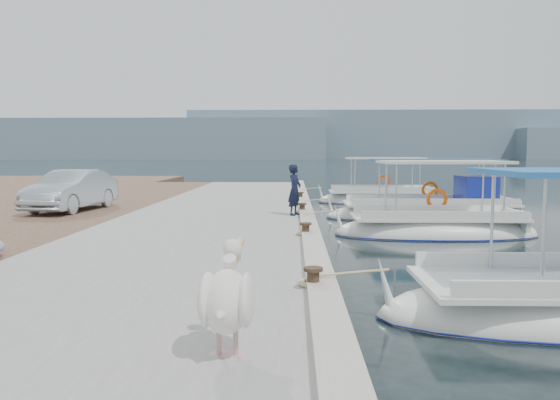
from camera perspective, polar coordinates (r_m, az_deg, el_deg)
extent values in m
plane|color=black|center=(11.53, 4.60, -7.43)|extent=(400.00, 400.00, 0.00)
cube|color=gray|center=(16.56, -6.80, -2.76)|extent=(6.00, 40.00, 0.50)
cube|color=#A39D91|center=(16.36, 2.88, -1.74)|extent=(0.44, 40.00, 0.12)
cube|color=#4C3428|center=(17.97, -22.80, -2.51)|extent=(4.00, 40.00, 0.50)
cube|color=slate|center=(209.86, -15.09, 6.06)|extent=(140.00, 40.00, 14.00)
cube|color=slate|center=(225.04, 11.91, 6.55)|extent=(160.00, 40.00, 18.00)
cylinder|color=silver|center=(7.84, 25.82, -3.77)|extent=(0.05, 0.05, 1.60)
ellipsoid|color=silver|center=(16.95, 15.96, -3.43)|extent=(6.02, 2.29, 1.30)
ellipsoid|color=navy|center=(16.95, 15.95, -3.50)|extent=(6.05, 2.34, 0.22)
cube|color=silver|center=(16.88, 16.00, -1.75)|extent=(4.94, 1.97, 0.08)
cube|color=silver|center=(16.81, 16.63, 3.81)|extent=(3.61, 2.11, 0.08)
cylinder|color=silver|center=(15.68, 12.06, 0.77)|extent=(0.05, 0.05, 1.60)
torus|color=#FE5E0D|center=(17.96, 16.09, 0.09)|extent=(0.68, 0.12, 0.68)
ellipsoid|color=silver|center=(21.22, 15.27, -1.74)|extent=(7.68, 2.32, 1.30)
ellipsoid|color=navy|center=(21.22, 15.26, -1.80)|extent=(7.72, 2.37, 0.22)
cube|color=silver|center=(21.17, 15.30, -0.40)|extent=(6.30, 2.00, 0.08)
cube|color=#1D5891|center=(21.13, 15.91, 4.03)|extent=(4.61, 2.13, 0.08)
cylinder|color=silver|center=(19.91, 11.11, 1.66)|extent=(0.05, 0.05, 1.60)
torus|color=#FE5E0D|center=(22.27, 15.40, 1.02)|extent=(0.68, 0.12, 0.68)
cube|color=navy|center=(21.61, 19.78, 1.05)|extent=(1.20, 1.62, 1.00)
ellipsoid|color=silver|center=(27.35, 10.51, -0.18)|extent=(6.17, 2.21, 1.30)
ellipsoid|color=navy|center=(27.36, 10.51, -0.22)|extent=(6.20, 2.26, 0.22)
cube|color=silver|center=(27.31, 10.53, 0.87)|extent=(5.06, 1.90, 0.08)
cube|color=beige|center=(27.27, 10.90, 4.31)|extent=(3.70, 2.04, 0.08)
cylinder|color=silver|center=(26.26, 7.85, 2.49)|extent=(0.05, 0.05, 1.60)
torus|color=#FE5E0D|center=(28.37, 10.81, 1.93)|extent=(0.68, 0.12, 0.68)
cylinder|color=black|center=(7.96, 3.49, -8.28)|extent=(0.18, 0.18, 0.30)
cylinder|color=black|center=(7.92, 3.49, -7.23)|extent=(0.28, 0.28, 0.05)
cylinder|color=black|center=(12.87, 2.69, -3.17)|extent=(0.18, 0.18, 0.30)
cylinder|color=black|center=(12.85, 2.69, -2.50)|extent=(0.28, 0.28, 0.05)
cylinder|color=black|center=(17.84, 2.34, -0.88)|extent=(0.18, 0.18, 0.30)
cylinder|color=black|center=(17.82, 2.34, -0.40)|extent=(0.28, 0.28, 0.05)
cylinder|color=black|center=(22.81, 2.14, 0.40)|extent=(0.18, 0.18, 0.30)
cylinder|color=black|center=(22.80, 2.14, 0.78)|extent=(0.28, 0.28, 0.05)
cylinder|color=tan|center=(5.53, -6.41, -14.14)|extent=(0.05, 0.05, 0.33)
cylinder|color=tan|center=(5.51, -4.65, -14.22)|extent=(0.05, 0.05, 0.33)
ellipsoid|color=silver|center=(5.41, -5.57, -10.49)|extent=(0.50, 0.80, 0.62)
cylinder|color=silver|center=(5.62, -5.13, -7.15)|extent=(0.14, 0.29, 0.33)
sphere|color=silver|center=(5.68, -4.99, -5.07)|extent=(0.20, 0.20, 0.20)
cone|color=#EAA566|center=(5.99, -4.55, -5.45)|extent=(0.12, 0.60, 0.24)
imported|color=black|center=(17.15, 1.55, 1.07)|extent=(0.58, 0.69, 1.60)
imported|color=#ACB8C4|center=(19.85, -20.93, 0.95)|extent=(1.91, 4.31, 1.38)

